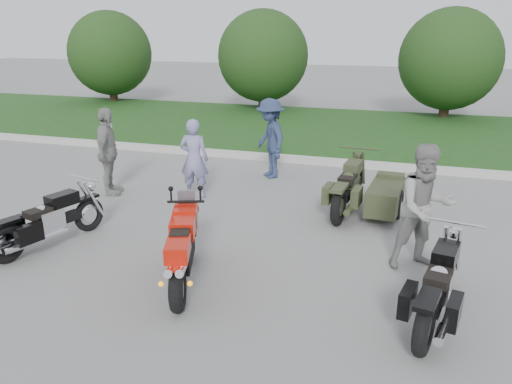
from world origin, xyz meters
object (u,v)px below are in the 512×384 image
(person_grey, at_px, (425,208))
(person_stripe, at_px, (194,159))
(sportbike_red, at_px, (182,248))
(cruiser_right, at_px, (438,291))
(cruiser_sidecar, at_px, (369,194))
(person_denim, at_px, (270,139))
(cruiser_left, at_px, (45,223))
(person_back, at_px, (108,152))

(person_grey, bearing_deg, person_stripe, 128.73)
(sportbike_red, distance_m, cruiser_right, 3.21)
(cruiser_sidecar, xyz_separation_m, person_denim, (-2.42, 1.82, 0.49))
(cruiser_right, relative_size, person_denim, 1.18)
(cruiser_left, distance_m, person_stripe, 3.22)
(cruiser_sidecar, bearing_deg, person_denim, 147.97)
(person_grey, distance_m, person_denim, 4.99)
(person_stripe, xyz_separation_m, person_grey, (4.37, -1.88, 0.10))
(sportbike_red, relative_size, person_stripe, 1.16)
(person_stripe, xyz_separation_m, person_back, (-1.76, -0.33, 0.09))
(cruiser_left, bearing_deg, person_stripe, 84.00)
(cruiser_sidecar, height_order, person_grey, person_grey)
(cruiser_sidecar, distance_m, person_grey, 2.17)
(sportbike_red, xyz_separation_m, cruiser_left, (-2.57, 0.46, -0.13))
(sportbike_red, bearing_deg, person_back, 115.82)
(person_stripe, relative_size, person_grey, 0.89)
(person_denim, bearing_deg, cruiser_sidecar, 15.31)
(sportbike_red, bearing_deg, cruiser_sidecar, 38.93)
(cruiser_left, height_order, person_denim, person_denim)
(cruiser_left, bearing_deg, cruiser_right, 12.64)
(sportbike_red, height_order, cruiser_sidecar, sportbike_red)
(person_back, bearing_deg, person_stripe, -97.48)
(cruiser_right, bearing_deg, person_back, 166.15)
(cruiser_right, height_order, person_grey, person_grey)
(person_denim, bearing_deg, person_back, -89.97)
(cruiser_left, distance_m, person_denim, 5.34)
(person_stripe, distance_m, person_grey, 4.76)
(cruiser_sidecar, relative_size, person_stripe, 1.41)
(sportbike_red, xyz_separation_m, person_back, (-3.11, 3.08, 0.36))
(sportbike_red, bearing_deg, person_stripe, 92.13)
(sportbike_red, relative_size, person_denim, 1.04)
(person_denim, bearing_deg, cruiser_right, -3.77)
(person_stripe, bearing_deg, person_grey, 150.90)
(cruiser_right, height_order, person_back, person_back)
(cruiser_left, distance_m, person_grey, 5.72)
(sportbike_red, distance_m, person_stripe, 3.68)
(sportbike_red, distance_m, cruiser_sidecar, 4.05)
(cruiser_right, relative_size, person_stripe, 1.32)
(person_grey, relative_size, person_back, 1.01)
(cruiser_right, bearing_deg, cruiser_left, -172.23)
(person_back, bearing_deg, person_grey, -122.39)
(cruiser_left, bearing_deg, person_denim, 81.12)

